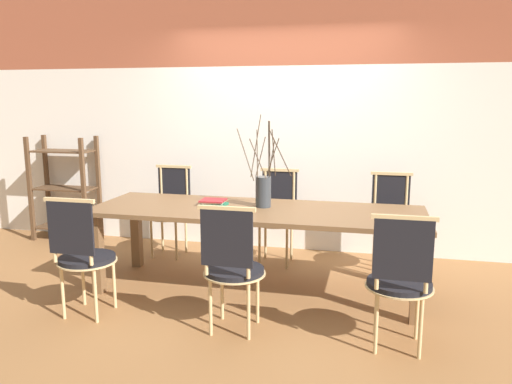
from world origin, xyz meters
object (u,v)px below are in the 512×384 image
chair_far_center (390,220)px  vase_centerpiece (263,190)px  dining_table (256,218)px  chair_near_center (400,277)px  book_stack (214,202)px  shelving_rack (65,189)px

chair_far_center → vase_centerpiece: (-1.13, -0.75, 0.39)m
vase_centerpiece → dining_table: bearing=-115.9°
chair_near_center → book_stack: size_ratio=4.01×
dining_table → vase_centerpiece: bearing=64.1°
book_stack → shelving_rack: (-2.26, 1.06, -0.15)m
chair_near_center → vase_centerpiece: vase_centerpiece is taller
dining_table → chair_near_center: chair_near_center is taller
chair_far_center → book_stack: bearing=26.1°
dining_table → shelving_rack: 2.90m
chair_far_center → shelving_rack: bearing=-4.3°
vase_centerpiece → book_stack: size_ratio=3.32×
chair_near_center → dining_table: bearing=144.9°
book_stack → shelving_rack: size_ratio=0.19×
book_stack → shelving_rack: 2.50m
chair_far_center → shelving_rack: (-3.84, 0.29, 0.10)m
chair_far_center → book_stack: 1.78m
shelving_rack → vase_centerpiece: bearing=-20.9°
vase_centerpiece → book_stack: bearing=-176.4°
dining_table → chair_far_center: chair_far_center is taller
vase_centerpiece → book_stack: 0.47m
chair_near_center → chair_far_center: 1.68m
dining_table → book_stack: size_ratio=11.88×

